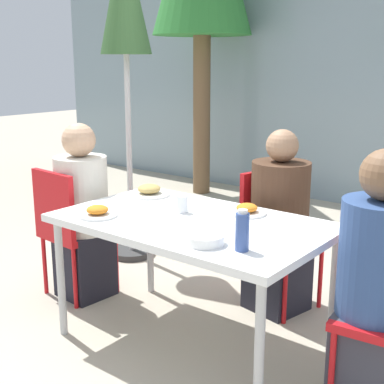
# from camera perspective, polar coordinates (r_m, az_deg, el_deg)

# --- Properties ---
(ground_plane) EXTENTS (24.00, 24.00, 0.00)m
(ground_plane) POSITION_cam_1_polar(r_m,az_deg,el_deg) (3.12, 0.00, -15.83)
(ground_plane) COLOR #B2A893
(dining_table) EXTENTS (1.43, 0.87, 0.73)m
(dining_table) POSITION_cam_1_polar(r_m,az_deg,el_deg) (2.85, 0.00, -4.01)
(dining_table) COLOR white
(dining_table) RESTS_ON ground
(chair_left) EXTENTS (0.43, 0.43, 0.87)m
(chair_left) POSITION_cam_1_polar(r_m,az_deg,el_deg) (3.58, -13.06, -3.32)
(chair_left) COLOR red
(chair_left) RESTS_ON ground
(person_left) EXTENTS (0.34, 0.34, 1.16)m
(person_left) POSITION_cam_1_polar(r_m,az_deg,el_deg) (3.57, -11.58, -2.61)
(person_left) COLOR black
(person_left) RESTS_ON ground
(person_right) EXTENTS (0.35, 0.35, 1.19)m
(person_right) POSITION_cam_1_polar(r_m,az_deg,el_deg) (2.52, 19.04, -9.82)
(person_right) COLOR #383842
(person_right) RESTS_ON ground
(chair_far) EXTENTS (0.47, 0.47, 0.87)m
(chair_far) POSITION_cam_1_polar(r_m,az_deg,el_deg) (3.45, 8.79, -3.78)
(chair_far) COLOR red
(chair_far) RESTS_ON ground
(person_far) EXTENTS (0.38, 0.38, 1.15)m
(person_far) POSITION_cam_1_polar(r_m,az_deg,el_deg) (3.36, 9.26, -3.81)
(person_far) COLOR black
(person_far) RESTS_ON ground
(closed_umbrella) EXTENTS (0.39, 0.39, 2.49)m
(closed_umbrella) POSITION_cam_1_polar(r_m,az_deg,el_deg) (4.16, -7.16, 18.96)
(closed_umbrella) COLOR #333333
(closed_umbrella) RESTS_ON ground
(plate_0) EXTENTS (0.21, 0.21, 0.06)m
(plate_0) POSITION_cam_1_polar(r_m,az_deg,el_deg) (2.92, -10.05, -2.15)
(plate_0) COLOR white
(plate_0) RESTS_ON dining_table
(plate_1) EXTENTS (0.26, 0.26, 0.07)m
(plate_1) POSITION_cam_1_polar(r_m,az_deg,el_deg) (3.33, -4.59, 0.08)
(plate_1) COLOR white
(plate_1) RESTS_ON dining_table
(plate_2) EXTENTS (0.21, 0.21, 0.06)m
(plate_2) POSITION_cam_1_polar(r_m,az_deg,el_deg) (2.93, 5.87, -1.95)
(plate_2) COLOR white
(plate_2) RESTS_ON dining_table
(bottle) EXTENTS (0.06, 0.06, 0.19)m
(bottle) POSITION_cam_1_polar(r_m,az_deg,el_deg) (2.36, 5.38, -4.18)
(bottle) COLOR #334C8E
(bottle) RESTS_ON dining_table
(drinking_cup) EXTENTS (0.06, 0.06, 0.09)m
(drinking_cup) POSITION_cam_1_polar(r_m,az_deg,el_deg) (2.95, -1.03, -1.32)
(drinking_cup) COLOR white
(drinking_cup) RESTS_ON dining_table
(salad_bowl) EXTENTS (0.18, 0.18, 0.05)m
(salad_bowl) POSITION_cam_1_polar(r_m,az_deg,el_deg) (2.45, 1.39, -5.07)
(salad_bowl) COLOR white
(salad_bowl) RESTS_ON dining_table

